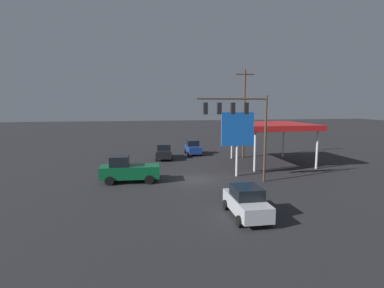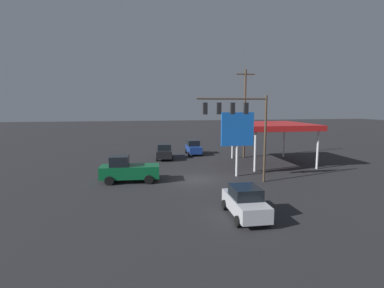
% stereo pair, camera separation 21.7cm
% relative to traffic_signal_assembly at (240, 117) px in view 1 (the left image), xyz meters
% --- Properties ---
extents(ground_plane, '(200.00, 200.00, 0.00)m').
position_rel_traffic_signal_assembly_xyz_m(ground_plane, '(3.50, -1.79, -5.81)').
color(ground_plane, '#262628').
extents(traffic_signal_assembly, '(6.28, 0.43, 7.71)m').
position_rel_traffic_signal_assembly_xyz_m(traffic_signal_assembly, '(0.00, 0.00, 0.00)').
color(traffic_signal_assembly, '#473828').
rests_on(traffic_signal_assembly, ground).
extents(utility_pole, '(2.40, 0.26, 11.28)m').
position_rel_traffic_signal_assembly_xyz_m(utility_pole, '(-4.83, -11.98, 0.12)').
color(utility_pole, '#473828').
rests_on(utility_pole, ground).
extents(gas_station_canopy, '(8.29, 8.86, 4.73)m').
position_rel_traffic_signal_assembly_xyz_m(gas_station_canopy, '(-6.72, -7.90, -1.43)').
color(gas_station_canopy, red).
rests_on(gas_station_canopy, ground).
extents(price_sign, '(3.18, 0.27, 6.19)m').
position_rel_traffic_signal_assembly_xyz_m(price_sign, '(-0.67, -2.45, -1.41)').
color(price_sign, silver).
rests_on(price_sign, ground).
extents(sedan_waiting, '(2.28, 4.51, 1.93)m').
position_rel_traffic_signal_assembly_xyz_m(sedan_waiting, '(5.48, -12.92, -4.86)').
color(sedan_waiting, black).
rests_on(sedan_waiting, ground).
extents(pickup_parked, '(5.30, 2.49, 2.40)m').
position_rel_traffic_signal_assembly_xyz_m(pickup_parked, '(9.63, -2.07, -4.70)').
color(pickup_parked, '#0C592D').
rests_on(pickup_parked, ground).
extents(sedan_far, '(2.12, 4.43, 1.93)m').
position_rel_traffic_signal_assembly_xyz_m(sedan_far, '(2.22, 7.82, -4.86)').
color(sedan_far, silver).
rests_on(sedan_far, ground).
extents(hatchback_crossing, '(1.98, 3.81, 1.97)m').
position_rel_traffic_signal_assembly_xyz_m(hatchback_crossing, '(1.18, -15.59, -4.87)').
color(hatchback_crossing, navy).
rests_on(hatchback_crossing, ground).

